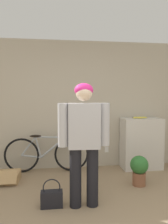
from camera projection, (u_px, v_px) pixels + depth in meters
name	position (u px, v px, depth m)	size (l,w,h in m)	color
wall_back	(81.00, 105.00, 4.52)	(8.00, 0.07, 2.60)	#B7AD99
side_shelf	(141.00, 143.00, 4.48)	(0.80, 0.43, 1.03)	beige
person	(84.00, 136.00, 2.89)	(0.69, 0.25, 1.65)	black
bicycle	(47.00, 153.00, 4.26)	(1.64, 0.46, 0.75)	black
banana	(140.00, 117.00, 4.40)	(0.31, 0.09, 0.04)	#EAD64C
handbag	(52.00, 198.00, 2.92)	(0.29, 0.13, 0.39)	black
cardboard_box	(7.00, 177.00, 3.79)	(0.42, 0.49, 0.24)	tan
potted_plant	(139.00, 169.00, 3.62)	(0.30, 0.30, 0.50)	brown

